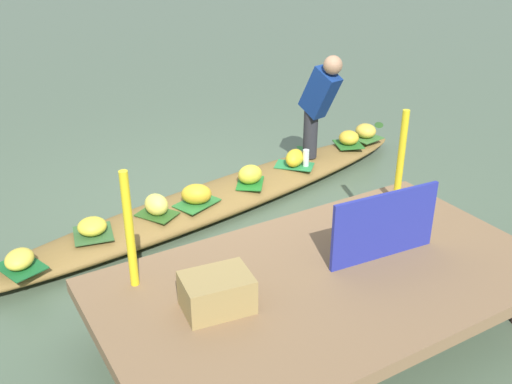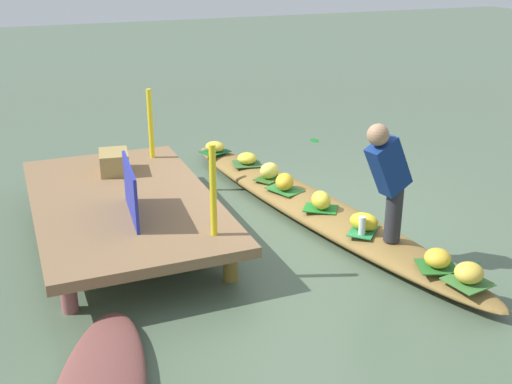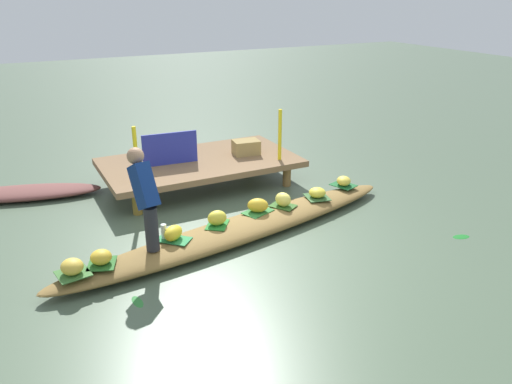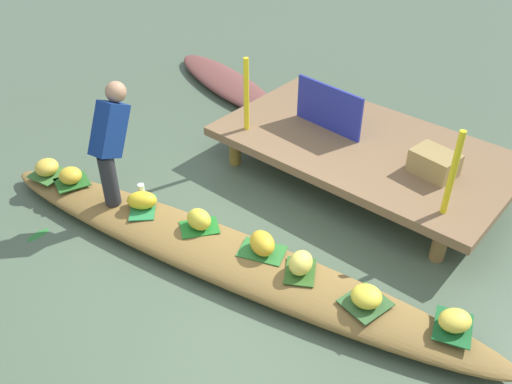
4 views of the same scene
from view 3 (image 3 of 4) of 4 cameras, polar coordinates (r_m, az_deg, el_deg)
canal_water at (r=6.92m, az=-1.73°, el=-4.97°), size 40.00×40.00×0.00m
dock_platform at (r=8.64m, az=-6.31°, el=3.24°), size 3.20×1.80×0.44m
vendor_boat at (r=6.87m, az=-1.74°, el=-4.17°), size 5.35×1.61×0.22m
moored_boat at (r=8.94m, az=-24.78°, el=-0.11°), size 2.54×1.29×0.17m
leaf_mat_0 at (r=7.66m, az=6.85°, el=-0.56°), size 0.39×0.41×0.01m
banana_bunch_0 at (r=7.64m, az=6.87°, el=-0.06°), size 0.30×0.30×0.15m
leaf_mat_1 at (r=5.99m, az=-19.78°, el=-8.57°), size 0.39×0.38×0.01m
banana_bunch_1 at (r=5.95m, az=-19.89°, el=-7.85°), size 0.31×0.32×0.18m
leaf_mat_2 at (r=7.31m, az=3.03°, el=-1.55°), size 0.40×0.43×0.01m
banana_bunch_2 at (r=7.28m, az=3.05°, el=-0.84°), size 0.25×0.29×0.20m
leaf_mat_3 at (r=8.19m, az=9.76°, el=0.76°), size 0.39×0.44×0.01m
banana_bunch_3 at (r=8.16m, az=9.79°, el=1.23°), size 0.32×0.34×0.15m
leaf_mat_4 at (r=6.44m, az=-9.19°, el=-5.26°), size 0.46×0.46×0.01m
banana_bunch_4 at (r=6.40m, az=-9.24°, el=-4.55°), size 0.35×0.33×0.18m
leaf_mat_5 at (r=6.09m, az=-16.87°, el=-7.67°), size 0.40×0.42×0.01m
banana_bunch_5 at (r=6.05m, az=-16.95°, el=-6.98°), size 0.27×0.27×0.17m
leaf_mat_6 at (r=7.12m, az=0.20°, el=-2.21°), size 0.48×0.40×0.01m
banana_bunch_6 at (r=7.08m, az=0.21°, el=-1.50°), size 0.36×0.33×0.19m
leaf_mat_7 at (r=6.76m, az=-4.35°, el=-3.66°), size 0.42×0.44×0.01m
banana_bunch_7 at (r=6.72m, az=-4.38°, el=-2.90°), size 0.27×0.22×0.20m
vendor_person at (r=6.06m, az=-12.34°, el=-0.18°), size 0.26×0.51×1.21m
water_bottle at (r=6.44m, az=-10.27°, el=-4.39°), size 0.07×0.07×0.20m
market_banner at (r=8.38m, az=-9.59°, el=4.81°), size 0.90×0.10×0.53m
railing_post_west at (r=7.61m, az=-13.27°, el=4.04°), size 0.06×0.06×0.85m
railing_post_east at (r=8.46m, az=2.69°, el=6.41°), size 0.06×0.06×0.85m
produce_crate at (r=8.83m, az=-1.12°, el=5.04°), size 0.48×0.38×0.24m
drifting_plant_0 at (r=5.72m, az=-13.12°, el=-11.85°), size 0.12×0.25×0.01m
drifting_plant_1 at (r=7.44m, az=21.98°, el=-4.65°), size 0.27×0.18×0.01m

